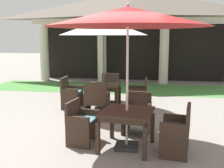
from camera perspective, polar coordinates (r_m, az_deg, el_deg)
name	(u,v)px	position (r m, az deg, el deg)	size (l,w,h in m)	color
ground_plane	(95,144)	(5.59, -3.58, -12.32)	(60.00, 60.00, 0.00)	gray
background_pavilion	(133,12)	(12.99, 4.40, 14.61)	(9.89, 3.02, 4.15)	beige
lawn_strip	(128,89)	(11.38, 3.38, -0.94)	(11.69, 2.48, 0.01)	#47843D
patio_table_near_foreground	(104,88)	(8.04, -1.70, -0.81)	(0.92, 0.92, 0.73)	#38281E
patio_umbrella_near_foreground	(104,28)	(7.91, -1.76, 11.59)	(2.51, 2.51, 2.66)	#2D2D2D
patio_chair_near_foreground_south	(97,102)	(7.12, -3.14, -3.85)	(0.60, 0.54, 0.94)	#38281E
patio_chair_near_foreground_east	(138,96)	(7.96, 5.44, -2.42)	(0.59, 0.64, 0.93)	#38281E
patio_chair_near_foreground_north	(109,89)	(9.05, -0.55, -1.01)	(0.60, 0.59, 0.91)	#38281E
patio_chair_near_foreground_west	(71,94)	(8.32, -8.51, -2.01)	(0.54, 0.65, 0.93)	#38281E
patio_table_mid_left	(127,116)	(5.19, 3.11, -6.61)	(1.04, 1.04, 0.74)	#38281E
patio_umbrella_mid_left	(128,17)	(5.00, 3.30, 13.63)	(2.92, 2.92, 2.69)	#2D2D2D
patio_chair_mid_left_north	(137,114)	(6.12, 5.23, -6.30)	(0.64, 0.63, 0.88)	#38281E
patio_chair_mid_left_east	(177,131)	(5.12, 13.38, -9.52)	(0.57, 0.69, 0.91)	#38281E
patio_chair_mid_left_west	(82,123)	(5.55, -6.35, -8.05)	(0.57, 0.68, 0.86)	#38281E
terracotta_urn	(139,93)	(9.62, 5.54, -1.94)	(0.35, 0.35, 0.41)	brown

